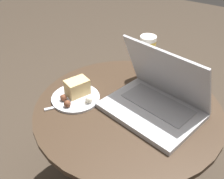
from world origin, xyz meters
TOP-DOWN VIEW (x-y plane):
  - table at (0.00, 0.00)m, footprint 0.67×0.67m
  - laptop at (0.09, 0.04)m, footprint 0.36×0.29m
  - beer_glass at (-0.04, 0.20)m, footprint 0.06×0.06m
  - snack_plate at (-0.18, -0.06)m, footprint 0.18×0.18m
  - fork at (-0.17, -0.10)m, footprint 0.11×0.15m

SIDE VIEW (x-z plane):
  - table at x=0.00m, z-range 0.12..0.63m
  - fork at x=-0.17m, z-range 0.51..0.51m
  - snack_plate at x=-0.18m, z-range 0.50..0.57m
  - laptop at x=0.09m, z-range 0.44..0.67m
  - beer_glass at x=-0.04m, z-range 0.51..0.69m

